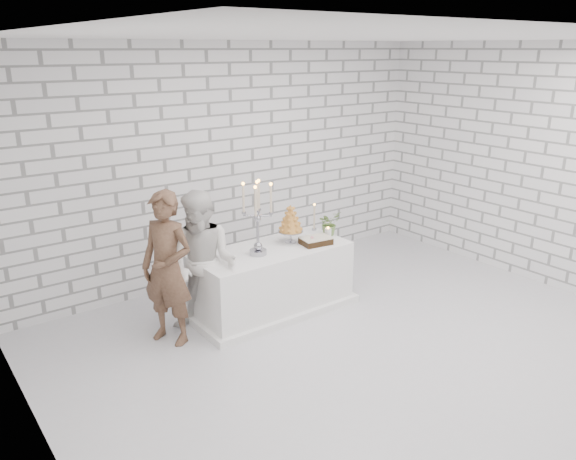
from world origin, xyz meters
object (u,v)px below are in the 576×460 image
Objects in this scene: cake_table at (272,279)px; croquembouche at (291,224)px; bride at (203,264)px; candelabra at (258,218)px; groom at (167,269)px.

croquembouche is at bearing 7.77° from cake_table.
bride is at bearing -177.05° from croquembouche.
croquembouche is (0.30, 0.04, 0.60)m from cake_table.
croquembouche is at bearing 10.90° from candelabra.
groom is at bearing -135.21° from bride.
bride reaches higher than cake_table.
croquembouche is (1.18, 0.06, 0.20)m from bride.
bride is 3.38× the size of croquembouche.
bride is (-0.88, -0.02, 0.40)m from cake_table.
candelabra is (-0.22, -0.06, 0.79)m from cake_table.
cake_table is 3.92× the size of croquembouche.
groom reaches higher than bride.
groom reaches higher than candelabra.
cake_table is at bearing 15.08° from candelabra.
cake_table is at bearing -172.23° from croquembouche.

